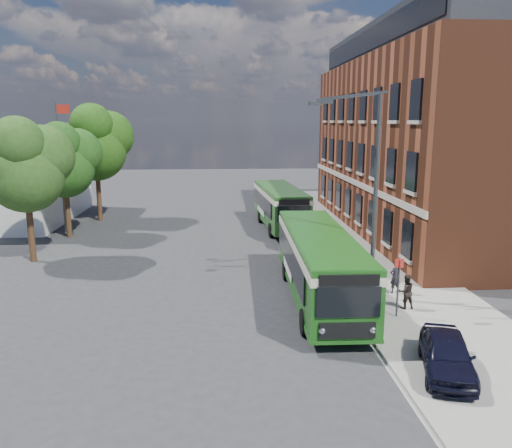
{
  "coord_description": "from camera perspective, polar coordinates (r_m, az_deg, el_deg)",
  "views": [
    {
      "loc": [
        -1.28,
        -22.58,
        7.82
      ],
      "look_at": [
        0.55,
        4.46,
        2.2
      ],
      "focal_mm": 35.0,
      "sensor_mm": 36.0,
      "label": 1
    }
  ],
  "objects": [
    {
      "name": "tree_mid",
      "position": [
        35.83,
        -21.05,
        6.89
      ],
      "size": [
        4.62,
        4.39,
        7.79
      ],
      "color": "#362113",
      "rests_on": "ground"
    },
    {
      "name": "street_lamp",
      "position": [
        21.68,
        12.58,
        3.4
      ],
      "size": [
        2.96,
        2.38,
        9.0
      ],
      "color": "#3C3F42",
      "rests_on": "ground"
    },
    {
      "name": "bus_front",
      "position": [
        22.2,
        7.26,
        -4.03
      ],
      "size": [
        2.84,
        11.44,
        3.02
      ],
      "color": "#1A5316",
      "rests_on": "ground"
    },
    {
      "name": "white_building",
      "position": [
        44.08,
        -26.26,
        5.1
      ],
      "size": [
        9.4,
        13.4,
        7.3
      ],
      "color": "silver",
      "rests_on": "ground"
    },
    {
      "name": "pavement",
      "position": [
        32.61,
        10.96,
        -2.24
      ],
      "size": [
        6.0,
        48.0,
        0.15
      ],
      "primitive_type": "cube",
      "color": "gray",
      "rests_on": "ground"
    },
    {
      "name": "brick_office",
      "position": [
        37.81,
        20.26,
        9.72
      ],
      "size": [
        12.1,
        26.0,
        14.2
      ],
      "color": "brown",
      "rests_on": "ground"
    },
    {
      "name": "bus_rear",
      "position": [
        36.93,
        2.76,
        2.37
      ],
      "size": [
        3.25,
        10.11,
        3.02
      ],
      "color": "#265D1F",
      "rests_on": "ground"
    },
    {
      "name": "kerb_line",
      "position": [
        31.99,
        5.66,
        -2.48
      ],
      "size": [
        0.12,
        48.0,
        0.01
      ],
      "primitive_type": "cube",
      "color": "beige",
      "rests_on": "ground"
    },
    {
      "name": "parked_car",
      "position": [
        16.93,
        20.99,
        -13.7
      ],
      "size": [
        2.48,
        3.95,
        1.25
      ],
      "primitive_type": "imported",
      "rotation": [
        0.0,
        0.0,
        -0.29
      ],
      "color": "black",
      "rests_on": "pavement"
    },
    {
      "name": "bus_stop_sign",
      "position": [
        20.61,
        15.94,
        -6.58
      ],
      "size": [
        0.35,
        0.08,
        2.52
      ],
      "color": "#3C3F42",
      "rests_on": "ground"
    },
    {
      "name": "ground",
      "position": [
        23.93,
        -0.6,
        -7.36
      ],
      "size": [
        120.0,
        120.0,
        0.0
      ],
      "primitive_type": "plane",
      "color": "#2C2C2F",
      "rests_on": "ground"
    },
    {
      "name": "tree_left",
      "position": [
        30.11,
        -24.85,
        6.21
      ],
      "size": [
        4.79,
        4.56,
        8.09
      ],
      "color": "#362113",
      "rests_on": "ground"
    },
    {
      "name": "tree_right",
      "position": [
        41.0,
        -17.79,
        8.91
      ],
      "size": [
        5.42,
        5.15,
        9.14
      ],
      "color": "#362113",
      "rests_on": "ground"
    },
    {
      "name": "flagpole",
      "position": [
        37.4,
        -21.39,
        6.5
      ],
      "size": [
        0.95,
        0.1,
        9.0
      ],
      "color": "#3C3F42",
      "rests_on": "ground"
    },
    {
      "name": "pedestrian_a",
      "position": [
        23.5,
        15.63,
        -5.87
      ],
      "size": [
        0.62,
        0.48,
        1.49
      ],
      "primitive_type": "imported",
      "rotation": [
        0.0,
        0.0,
        3.4
      ],
      "color": "black",
      "rests_on": "pavement"
    },
    {
      "name": "pedestrian_b",
      "position": [
        21.76,
        16.74,
        -7.4
      ],
      "size": [
        0.75,
        0.6,
        1.46
      ],
      "primitive_type": "imported",
      "rotation": [
        0.0,
        0.0,
        3.21
      ],
      "color": "black",
      "rests_on": "pavement"
    }
  ]
}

